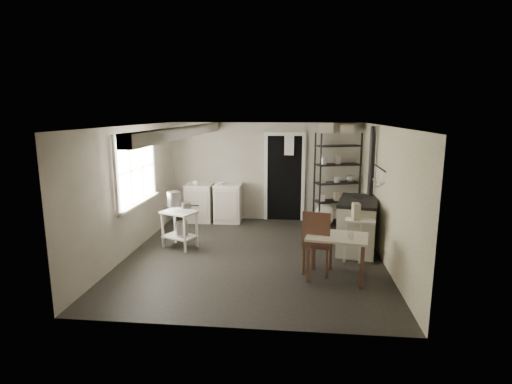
# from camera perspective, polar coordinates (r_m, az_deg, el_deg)

# --- Properties ---
(floor) EXTENTS (5.00, 5.00, 0.00)m
(floor) POSITION_cam_1_polar(r_m,az_deg,el_deg) (7.29, -0.24, -8.97)
(floor) COLOR black
(floor) RESTS_ON ground
(ceiling) EXTENTS (5.00, 5.00, 0.00)m
(ceiling) POSITION_cam_1_polar(r_m,az_deg,el_deg) (6.84, -0.26, 9.41)
(ceiling) COLOR white
(ceiling) RESTS_ON wall_back
(wall_back) EXTENTS (4.50, 0.02, 2.30)m
(wall_back) POSITION_cam_1_polar(r_m,az_deg,el_deg) (9.43, 1.35, 2.90)
(wall_back) COLOR #ADA494
(wall_back) RESTS_ON ground
(wall_front) EXTENTS (4.50, 0.02, 2.30)m
(wall_front) POSITION_cam_1_polar(r_m,az_deg,el_deg) (4.57, -3.57, -6.24)
(wall_front) COLOR #ADA494
(wall_front) RESTS_ON ground
(wall_left) EXTENTS (0.02, 5.00, 2.30)m
(wall_left) POSITION_cam_1_polar(r_m,az_deg,el_deg) (7.55, -17.49, 0.27)
(wall_left) COLOR #ADA494
(wall_left) RESTS_ON ground
(wall_right) EXTENTS (0.02, 5.00, 2.30)m
(wall_right) POSITION_cam_1_polar(r_m,az_deg,el_deg) (7.11, 18.11, -0.44)
(wall_right) COLOR #ADA494
(wall_right) RESTS_ON ground
(window) EXTENTS (0.12, 1.76, 1.28)m
(window) POSITION_cam_1_polar(r_m,az_deg,el_deg) (7.66, -16.86, 3.12)
(window) COLOR white
(window) RESTS_ON wall_left
(doorway) EXTENTS (0.96, 0.10, 2.08)m
(doorway) POSITION_cam_1_polar(r_m,az_deg,el_deg) (9.40, 4.07, 1.93)
(doorway) COLOR white
(doorway) RESTS_ON ground
(ceiling_beam) EXTENTS (0.18, 5.00, 0.18)m
(ceiling_beam) POSITION_cam_1_polar(r_m,az_deg,el_deg) (7.07, -10.08, 8.49)
(ceiling_beam) COLOR white
(ceiling_beam) RESTS_ON ceiling
(wallpaper_panel) EXTENTS (0.01, 5.00, 2.30)m
(wallpaper_panel) POSITION_cam_1_polar(r_m,az_deg,el_deg) (7.10, 18.03, -0.43)
(wallpaper_panel) COLOR beige
(wallpaper_panel) RESTS_ON wall_right
(utensil_rail) EXTENTS (0.06, 1.20, 0.44)m
(utensil_rail) POSITION_cam_1_polar(r_m,az_deg,el_deg) (7.61, 16.91, 3.44)
(utensil_rail) COLOR silver
(utensil_rail) RESTS_ON wall_right
(prep_table) EXTENTS (0.74, 0.65, 0.71)m
(prep_table) POSITION_cam_1_polar(r_m,az_deg,el_deg) (7.70, -10.86, -4.95)
(prep_table) COLOR white
(prep_table) RESTS_ON ground
(stockpot) EXTENTS (0.29, 0.29, 0.28)m
(stockpot) POSITION_cam_1_polar(r_m,az_deg,el_deg) (7.60, -11.62, -0.98)
(stockpot) COLOR silver
(stockpot) RESTS_ON prep_table
(saucepan) EXTENTS (0.22, 0.22, 0.10)m
(saucepan) POSITION_cam_1_polar(r_m,az_deg,el_deg) (7.44, -9.96, -1.89)
(saucepan) COLOR silver
(saucepan) RESTS_ON prep_table
(bucket) EXTENTS (0.29, 0.29, 0.25)m
(bucket) POSITION_cam_1_polar(r_m,az_deg,el_deg) (7.66, -10.54, -5.14)
(bucket) COLOR silver
(bucket) RESTS_ON prep_table
(base_cabinets) EXTENTS (1.36, 0.61, 0.89)m
(base_cabinets) POSITION_cam_1_polar(r_m,az_deg,el_deg) (9.41, -6.06, -1.45)
(base_cabinets) COLOR beige
(base_cabinets) RESTS_ON ground
(mixing_bowl) EXTENTS (0.36, 0.36, 0.07)m
(mixing_bowl) POSITION_cam_1_polar(r_m,az_deg,el_deg) (9.26, -5.25, 1.47)
(mixing_bowl) COLOR white
(mixing_bowl) RESTS_ON base_cabinets
(counter_cup) EXTENTS (0.14, 0.14, 0.10)m
(counter_cup) POSITION_cam_1_polar(r_m,az_deg,el_deg) (9.25, -8.74, 1.48)
(counter_cup) COLOR white
(counter_cup) RESTS_ON base_cabinets
(shelf_rack) EXTENTS (1.06, 0.68, 2.08)m
(shelf_rack) POSITION_cam_1_polar(r_m,az_deg,el_deg) (9.20, 11.47, 1.20)
(shelf_rack) COLOR black
(shelf_rack) RESTS_ON ground
(shelf_jar) EXTENTS (0.09, 0.09, 0.19)m
(shelf_jar) POSITION_cam_1_polar(r_m,az_deg,el_deg) (9.14, 9.35, 3.86)
(shelf_jar) COLOR white
(shelf_jar) RESTS_ON shelf_rack
(storage_box_a) EXTENTS (0.36, 0.34, 0.21)m
(storage_box_a) POSITION_cam_1_polar(r_m,az_deg,el_deg) (9.02, 10.11, 7.84)
(storage_box_a) COLOR beige
(storage_box_a) RESTS_ON shelf_rack
(storage_box_b) EXTENTS (0.30, 0.28, 0.18)m
(storage_box_b) POSITION_cam_1_polar(r_m,az_deg,el_deg) (9.06, 12.78, 7.63)
(storage_box_b) COLOR beige
(storage_box_b) RESTS_ON shelf_rack
(stove) EXTENTS (0.90, 1.32, 0.95)m
(stove) POSITION_cam_1_polar(r_m,az_deg,el_deg) (7.67, 14.25, -4.84)
(stove) COLOR beige
(stove) RESTS_ON ground
(stovepipe) EXTENTS (0.12, 0.12, 1.50)m
(stovepipe) POSITION_cam_1_polar(r_m,az_deg,el_deg) (7.92, 16.19, 4.06)
(stovepipe) COLOR black
(stovepipe) RESTS_ON stove
(side_ledge) EXTENTS (0.54, 0.35, 0.77)m
(side_ledge) POSITION_cam_1_polar(r_m,az_deg,el_deg) (6.98, 14.54, -6.54)
(side_ledge) COLOR white
(side_ledge) RESTS_ON ground
(oats_box) EXTENTS (0.13, 0.19, 0.28)m
(oats_box) POSITION_cam_1_polar(r_m,az_deg,el_deg) (6.83, 14.13, -1.88)
(oats_box) COLOR beige
(oats_box) RESTS_ON side_ledge
(work_table) EXTENTS (1.01, 0.79, 0.69)m
(work_table) POSITION_cam_1_polar(r_m,az_deg,el_deg) (6.32, 11.42, -8.80)
(work_table) COLOR beige
(work_table) RESTS_ON ground
(table_cup) EXTENTS (0.11, 0.11, 0.10)m
(table_cup) POSITION_cam_1_polar(r_m,az_deg,el_deg) (6.07, 13.44, -5.46)
(table_cup) COLOR white
(table_cup) RESTS_ON work_table
(chair) EXTENTS (0.53, 0.54, 1.04)m
(chair) POSITION_cam_1_polar(r_m,az_deg,el_deg) (6.46, 8.87, -7.26)
(chair) COLOR #533023
(chair) RESTS_ON ground
(flour_sack) EXTENTS (0.46, 0.39, 0.52)m
(flour_sack) POSITION_cam_1_polar(r_m,az_deg,el_deg) (9.13, 9.78, -3.36)
(flour_sack) COLOR silver
(flour_sack) RESTS_ON ground
(floor_crock) EXTENTS (0.13, 0.13, 0.15)m
(floor_crock) POSITION_cam_1_polar(r_m,az_deg,el_deg) (7.32, 11.86, -8.51)
(floor_crock) COLOR white
(floor_crock) RESTS_ON ground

